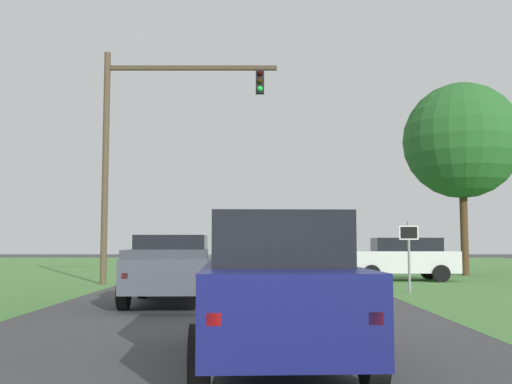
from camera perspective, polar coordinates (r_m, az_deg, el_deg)
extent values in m
plane|color=#424244|center=(14.74, -2.36, -10.94)|extent=(120.00, 120.00, 0.00)
cube|color=navy|center=(7.99, 1.90, -10.27)|extent=(2.06, 4.59, 0.93)
cube|color=black|center=(8.17, 1.76, -4.52)|extent=(1.76, 2.87, 0.67)
cube|color=red|center=(5.74, -4.11, -11.97)|extent=(0.14, 0.07, 0.12)
cube|color=red|center=(5.91, 11.21, -11.69)|extent=(0.14, 0.07, 0.12)
cylinder|color=black|center=(9.41, -4.58, -12.27)|extent=(0.26, 0.73, 0.72)
cylinder|color=black|center=(9.53, 6.95, -12.16)|extent=(0.26, 0.73, 0.72)
cylinder|color=black|center=(6.65, -5.44, -15.45)|extent=(0.26, 0.73, 0.72)
cylinder|color=black|center=(6.82, 10.99, -15.11)|extent=(0.26, 0.73, 0.72)
cube|color=#4C515B|center=(15.86, -7.98, -7.55)|extent=(2.16, 4.94, 0.81)
cube|color=black|center=(15.59, -8.04, -5.10)|extent=(1.81, 1.92, 0.55)
cube|color=#41454E|center=(14.34, -8.56, -5.83)|extent=(1.95, 1.92, 0.20)
cube|color=red|center=(13.58, -12.43, -7.80)|extent=(0.14, 0.07, 0.12)
cube|color=red|center=(13.40, -5.53, -7.93)|extent=(0.14, 0.07, 0.12)
cylinder|color=black|center=(17.50, -10.76, -8.56)|extent=(0.27, 0.81, 0.80)
cylinder|color=black|center=(17.32, -4.20, -8.67)|extent=(0.27, 0.81, 0.80)
cylinder|color=black|center=(14.53, -12.53, -9.34)|extent=(0.27, 0.81, 0.80)
cylinder|color=black|center=(14.31, -4.62, -9.51)|extent=(0.27, 0.81, 0.80)
cylinder|color=brown|center=(23.36, -14.20, 2.35)|extent=(0.24, 0.24, 8.82)
cube|color=#4C3D2B|center=(23.56, -6.16, 11.64)|extent=(6.49, 0.16, 0.16)
cube|color=black|center=(23.28, 0.30, 10.41)|extent=(0.32, 0.28, 0.90)
sphere|color=black|center=(23.22, 0.31, 11.22)|extent=(0.22, 0.22, 0.22)
sphere|color=black|center=(23.14, 0.31, 10.51)|extent=(0.22, 0.22, 0.22)
sphere|color=#1ED83F|center=(23.06, 0.31, 9.79)|extent=(0.22, 0.22, 0.22)
cylinder|color=gray|center=(19.23, 14.27, -6.03)|extent=(0.08, 0.08, 2.22)
cube|color=white|center=(19.19, 14.25, -3.76)|extent=(0.60, 0.03, 0.44)
cube|color=black|center=(19.18, 14.26, -3.76)|extent=(0.52, 0.01, 0.36)
cylinder|color=#4C351E|center=(30.08, 19.11, -3.37)|extent=(0.36, 0.36, 4.34)
sphere|color=#28662A|center=(30.45, 18.89, 4.64)|extent=(5.53, 5.53, 5.53)
cube|color=silver|center=(25.36, 13.55, -6.45)|extent=(4.42, 1.95, 0.87)
cube|color=black|center=(25.39, 14.00, -4.86)|extent=(2.66, 1.69, 0.54)
cube|color=red|center=(25.74, 8.44, -6.41)|extent=(0.06, 0.14, 0.12)
cube|color=red|center=(24.23, 8.90, -6.51)|extent=(0.06, 0.14, 0.12)
cylinder|color=black|center=(26.60, 16.01, -7.25)|extent=(0.68, 0.24, 0.68)
cylinder|color=black|center=(24.81, 17.12, -7.42)|extent=(0.68, 0.24, 0.68)
cylinder|color=black|center=(26.04, 10.17, -7.41)|extent=(0.68, 0.24, 0.68)
cylinder|color=black|center=(24.21, 10.87, -7.61)|extent=(0.68, 0.24, 0.68)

